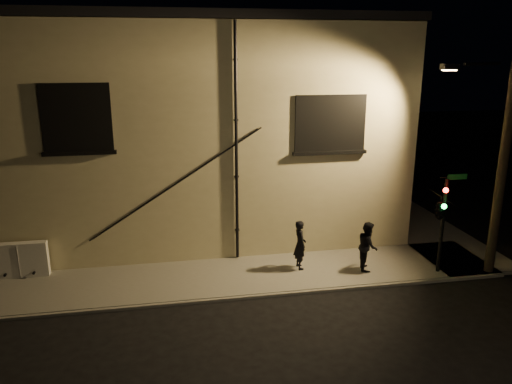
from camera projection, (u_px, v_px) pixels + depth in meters
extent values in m
plane|color=black|center=(307.00, 293.00, 15.99)|extent=(90.00, 90.00, 0.00)
cube|color=#636259|center=(209.00, 278.00, 16.87)|extent=(20.00, 3.00, 0.12)
cube|color=#636259|center=(388.00, 206.00, 24.69)|extent=(3.00, 16.00, 0.12)
cube|color=#C1B88B|center=(191.00, 124.00, 22.82)|extent=(16.00, 12.00, 8.50)
cube|color=black|center=(187.00, 23.00, 21.62)|extent=(16.20, 12.20, 0.30)
cube|color=black|center=(77.00, 118.00, 16.10)|extent=(2.20, 0.10, 2.20)
cube|color=black|center=(77.00, 118.00, 16.12)|extent=(1.98, 0.05, 1.98)
cube|color=black|center=(330.00, 123.00, 17.73)|extent=(2.60, 0.10, 2.00)
cube|color=black|center=(330.00, 123.00, 17.74)|extent=(2.38, 0.05, 1.78)
cylinder|color=black|center=(236.00, 146.00, 17.26)|extent=(0.11, 0.11, 8.30)
cylinder|color=black|center=(174.00, 185.00, 17.26)|extent=(5.96, 0.04, 3.75)
cylinder|color=black|center=(177.00, 183.00, 17.26)|extent=(5.96, 0.04, 3.75)
cube|color=silver|center=(20.00, 260.00, 16.72)|extent=(1.83, 0.31, 1.20)
imported|color=black|center=(300.00, 245.00, 17.31)|extent=(0.45, 0.66, 1.75)
imported|color=black|center=(368.00, 246.00, 17.25)|extent=(0.85, 0.98, 1.72)
cylinder|color=black|center=(442.00, 226.00, 16.85)|extent=(0.12, 0.12, 3.30)
imported|color=black|center=(440.00, 208.00, 16.51)|extent=(0.65, 2.02, 0.80)
sphere|color=#FF140C|center=(446.00, 190.00, 16.16)|extent=(0.17, 0.17, 0.17)
sphere|color=#14FF3F|center=(444.00, 206.00, 16.31)|extent=(0.17, 0.17, 0.17)
cube|color=#0C4C1E|center=(457.00, 177.00, 16.45)|extent=(0.70, 0.03, 0.18)
cylinder|color=black|center=(503.00, 167.00, 16.32)|extent=(0.32, 0.32, 7.61)
cylinder|color=black|center=(483.00, 64.00, 15.81)|extent=(1.93, 1.05, 0.10)
cube|color=black|center=(450.00, 67.00, 16.22)|extent=(0.55, 0.28, 0.18)
cube|color=#FFC672|center=(449.00, 70.00, 16.24)|extent=(0.42, 0.20, 0.04)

